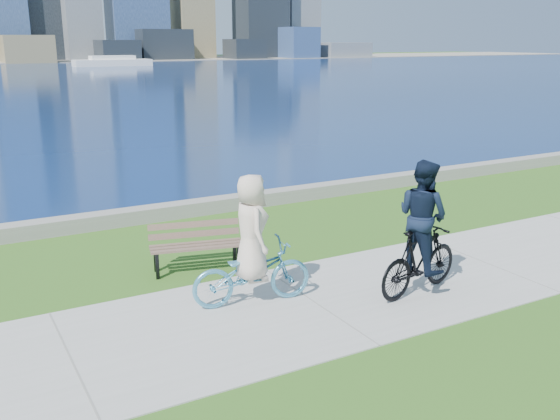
% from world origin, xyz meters
% --- Properties ---
extents(ground, '(320.00, 320.00, 0.00)m').
position_xyz_m(ground, '(0.00, 0.00, 0.00)').
color(ground, '#2C5817').
rests_on(ground, ground).
extents(concrete_path, '(80.00, 3.50, 0.02)m').
position_xyz_m(concrete_path, '(0.00, 0.00, 0.01)').
color(concrete_path, '#A4A39E').
rests_on(concrete_path, ground).
extents(seawall, '(90.00, 0.50, 0.35)m').
position_xyz_m(seawall, '(0.00, 6.20, 0.17)').
color(seawall, gray).
rests_on(seawall, ground).
extents(ferry_far, '(12.40, 3.54, 1.68)m').
position_xyz_m(ferry_far, '(21.82, 96.52, 0.70)').
color(ferry_far, white).
rests_on(ferry_far, ground).
extents(park_bench, '(1.85, 1.00, 0.91)m').
position_xyz_m(park_bench, '(-1.14, 2.50, 0.56)').
color(park_bench, black).
rests_on(park_bench, ground).
extents(cyclist_woman, '(1.03, 2.13, 2.21)m').
position_xyz_m(cyclist_woman, '(-0.93, 0.53, 0.84)').
color(cyclist_woman, '#4F9CC0').
rests_on(cyclist_woman, ground).
extents(cyclist_man, '(0.93, 2.03, 2.36)m').
position_xyz_m(cyclist_man, '(1.81, -0.50, 1.01)').
color(cyclist_man, black).
rests_on(cyclist_man, ground).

